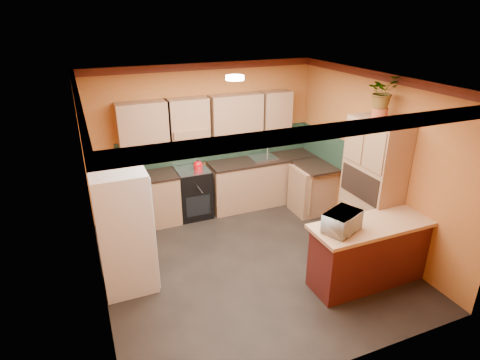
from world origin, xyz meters
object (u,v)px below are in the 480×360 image
(base_cabinets_back, at_px, (225,188))
(breakfast_bar, at_px, (374,253))
(stove, at_px, (193,193))
(pantry, at_px, (372,188))
(microwave, at_px, (342,222))
(fridge, at_px, (124,231))

(base_cabinets_back, xyz_separation_m, breakfast_bar, (1.12, -2.83, 0.00))
(stove, xyz_separation_m, pantry, (2.20, -2.12, 0.59))
(pantry, bearing_deg, microwave, -145.76)
(fridge, distance_m, breakfast_bar, 3.40)
(stove, distance_m, breakfast_bar, 3.33)
(breakfast_bar, distance_m, microwave, 0.87)
(microwave, bearing_deg, breakfast_bar, -24.40)
(base_cabinets_back, relative_size, stove, 4.01)
(breakfast_bar, bearing_deg, stove, 121.66)
(fridge, height_order, microwave, fridge)
(fridge, distance_m, microwave, 2.82)
(pantry, distance_m, breakfast_bar, 1.04)
(microwave, bearing_deg, fridge, 130.27)
(base_cabinets_back, bearing_deg, pantry, -53.40)
(stove, distance_m, pantry, 3.11)
(base_cabinets_back, xyz_separation_m, stove, (-0.62, -0.00, 0.02))
(base_cabinets_back, bearing_deg, stove, -180.00)
(pantry, height_order, microwave, pantry)
(base_cabinets_back, bearing_deg, microwave, -79.73)
(pantry, xyz_separation_m, microwave, (-1.06, -0.72, 0.01))
(pantry, relative_size, breakfast_bar, 1.17)
(fridge, relative_size, breakfast_bar, 0.94)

